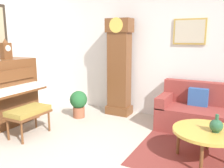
# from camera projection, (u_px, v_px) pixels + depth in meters

# --- Properties ---
(ground_plane) EXTENTS (6.40, 6.00, 0.10)m
(ground_plane) POSITION_uv_depth(u_px,v_px,m) (89.00, 168.00, 3.10)
(ground_plane) COLOR #B2A899
(wall_back) EXTENTS (5.30, 0.13, 2.80)m
(wall_back) POSITION_uv_depth(u_px,v_px,m) (153.00, 49.00, 4.89)
(wall_back) COLOR silver
(wall_back) RESTS_ON ground_plane
(area_rug) EXTENTS (2.10, 1.50, 0.01)m
(area_rug) POSITION_uv_depth(u_px,v_px,m) (213.00, 158.00, 3.25)
(area_rug) COLOR maroon
(area_rug) RESTS_ON ground_plane
(piano_bench) EXTENTS (0.42, 0.70, 0.48)m
(piano_bench) POSITION_uv_depth(u_px,v_px,m) (29.00, 112.00, 3.95)
(piano_bench) COLOR brown
(piano_bench) RESTS_ON ground_plane
(grandfather_clock) EXTENTS (0.52, 0.34, 2.03)m
(grandfather_clock) POSITION_uv_depth(u_px,v_px,m) (119.00, 70.00, 4.98)
(grandfather_clock) COLOR brown
(grandfather_clock) RESTS_ON ground_plane
(couch) EXTENTS (1.90, 0.80, 0.84)m
(couch) POSITION_uv_depth(u_px,v_px,m) (214.00, 115.00, 4.11)
(couch) COLOR maroon
(couch) RESTS_ON ground_plane
(coffee_table) EXTENTS (0.88, 0.88, 0.43)m
(coffee_table) POSITION_uv_depth(u_px,v_px,m) (206.00, 132.00, 3.14)
(coffee_table) COLOR gold
(coffee_table) RESTS_ON ground_plane
(mantel_clock) EXTENTS (0.13, 0.18, 0.38)m
(mantel_clock) POSITION_uv_depth(u_px,v_px,m) (6.00, 50.00, 4.38)
(mantel_clock) COLOR brown
(mantel_clock) RESTS_ON piano
(green_jug) EXTENTS (0.17, 0.17, 0.24)m
(green_jug) POSITION_uv_depth(u_px,v_px,m) (216.00, 126.00, 3.05)
(green_jug) COLOR #234C33
(green_jug) RESTS_ON coffee_table
(potted_plant) EXTENTS (0.36, 0.36, 0.56)m
(potted_plant) POSITION_uv_depth(u_px,v_px,m) (79.00, 102.00, 4.88)
(potted_plant) COLOR #935138
(potted_plant) RESTS_ON ground_plane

